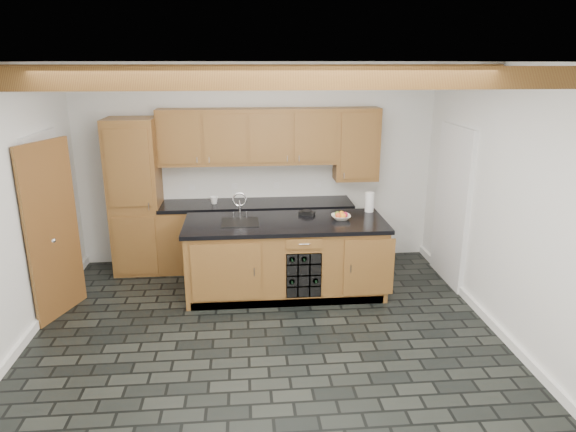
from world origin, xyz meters
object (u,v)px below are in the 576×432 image
kitchen_scale (307,213)px  paper_towel (369,202)px  fruit_bowl (341,217)px  island (286,257)px

kitchen_scale → paper_towel: size_ratio=0.87×
fruit_bowl → paper_towel: size_ratio=0.93×
island → kitchen_scale: 0.63m
island → kitchen_scale: size_ratio=11.28×
kitchen_scale → fruit_bowl: size_ratio=0.93×
paper_towel → kitchen_scale: bearing=-174.4°
kitchen_scale → fruit_bowl: (0.40, -0.23, 0.00)m
fruit_bowl → kitchen_scale: bearing=149.7°
island → kitchen_scale: kitchen_scale is taller
island → paper_towel: 1.31m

